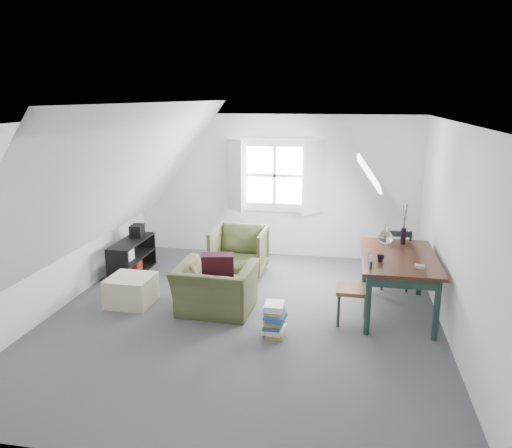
% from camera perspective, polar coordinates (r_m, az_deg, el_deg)
% --- Properties ---
extents(floor, '(5.50, 5.50, 0.00)m').
position_cam_1_polar(floor, '(6.60, -1.47, -10.61)').
color(floor, '#4B4B4F').
rests_on(floor, ground).
extents(ceiling, '(5.50, 5.50, 0.00)m').
position_cam_1_polar(ceiling, '(5.99, -1.62, 11.61)').
color(ceiling, white).
rests_on(ceiling, wall_back).
extents(wall_back, '(5.00, 0.00, 5.00)m').
position_cam_1_polar(wall_back, '(8.83, 2.18, 4.33)').
color(wall_back, white).
rests_on(wall_back, ground).
extents(wall_front, '(5.00, 0.00, 5.00)m').
position_cam_1_polar(wall_front, '(3.68, -10.62, -10.58)').
color(wall_front, white).
rests_on(wall_front, ground).
extents(wall_left, '(0.00, 5.50, 5.50)m').
position_cam_1_polar(wall_left, '(7.12, -21.63, 0.87)').
color(wall_left, white).
rests_on(wall_left, ground).
extents(wall_right, '(0.00, 5.50, 5.50)m').
position_cam_1_polar(wall_right, '(6.18, 21.77, -1.09)').
color(wall_right, white).
rests_on(wall_right, ground).
extents(slope_left, '(3.19, 5.50, 4.48)m').
position_cam_1_polar(slope_left, '(6.57, -14.97, 5.01)').
color(slope_left, white).
rests_on(slope_left, wall_left).
extents(slope_right, '(3.19, 5.50, 4.48)m').
position_cam_1_polar(slope_right, '(5.95, 13.23, 4.18)').
color(slope_right, white).
rests_on(slope_right, wall_right).
extents(dormer_window, '(1.71, 0.35, 1.30)m').
position_cam_1_polar(dormer_window, '(8.72, 2.12, 5.54)').
color(dormer_window, white).
rests_on(dormer_window, wall_back).
extents(skylight, '(0.35, 0.75, 0.47)m').
position_cam_1_polar(skylight, '(7.24, 12.79, 5.72)').
color(skylight, white).
rests_on(skylight, slope_right).
extents(armchair_near, '(1.05, 0.93, 0.65)m').
position_cam_1_polar(armchair_near, '(6.79, -4.62, -9.94)').
color(armchair_near, '#454A28').
rests_on(armchair_near, floor).
extents(armchair_far, '(0.84, 0.87, 0.78)m').
position_cam_1_polar(armchair_far, '(8.10, -1.91, -5.77)').
color(armchair_far, '#454A28').
rests_on(armchair_far, floor).
extents(throw_pillow, '(0.47, 0.34, 0.44)m').
position_cam_1_polar(throw_pillow, '(6.71, -4.39, -4.97)').
color(throw_pillow, '#3A101F').
rests_on(throw_pillow, armchair_near).
extents(ottoman, '(0.59, 0.59, 0.39)m').
position_cam_1_polar(ottoman, '(7.15, -14.08, -7.35)').
color(ottoman, beige).
rests_on(ottoman, floor).
extents(dining_table, '(0.95, 1.59, 0.79)m').
position_cam_1_polar(dining_table, '(6.75, 15.95, -4.33)').
color(dining_table, '#35170E').
rests_on(dining_table, floor).
extents(demijohn, '(0.20, 0.20, 0.28)m').
position_cam_1_polar(demijohn, '(7.10, 14.55, -1.46)').
color(demijohn, silver).
rests_on(demijohn, dining_table).
extents(vase_twigs, '(0.07, 0.08, 0.57)m').
position_cam_1_polar(vase_twigs, '(7.21, 16.49, -1.24)').
color(vase_twigs, black).
rests_on(vase_twigs, dining_table).
extents(cup, '(0.12, 0.12, 0.08)m').
position_cam_1_polar(cup, '(6.41, 14.02, -4.21)').
color(cup, black).
rests_on(cup, dining_table).
extents(paper_box, '(0.12, 0.10, 0.04)m').
position_cam_1_polar(paper_box, '(6.31, 18.19, -4.63)').
color(paper_box, white).
rests_on(paper_box, dining_table).
extents(dining_chair_far, '(0.44, 0.44, 0.93)m').
position_cam_1_polar(dining_chair_far, '(7.68, 15.63, -3.63)').
color(dining_chair_far, brown).
rests_on(dining_chair_far, floor).
extents(dining_chair_near, '(0.42, 0.42, 0.89)m').
position_cam_1_polar(dining_chair_near, '(6.40, 11.37, -7.23)').
color(dining_chair_near, brown).
rests_on(dining_chair_near, floor).
extents(media_shelf, '(0.36, 1.09, 0.56)m').
position_cam_1_polar(media_shelf, '(8.26, -14.07, -3.95)').
color(media_shelf, black).
rests_on(media_shelf, floor).
extents(electronics_box, '(0.21, 0.28, 0.21)m').
position_cam_1_polar(electronics_box, '(8.40, -13.43, -0.79)').
color(electronics_box, black).
rests_on(electronics_box, media_shelf).
extents(magazine_stack, '(0.30, 0.35, 0.40)m').
position_cam_1_polar(magazine_stack, '(6.08, 2.14, -10.86)').
color(magazine_stack, '#B29933').
rests_on(magazine_stack, floor).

